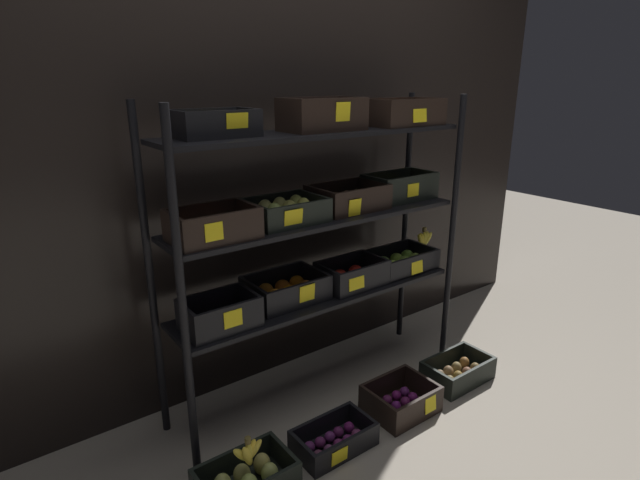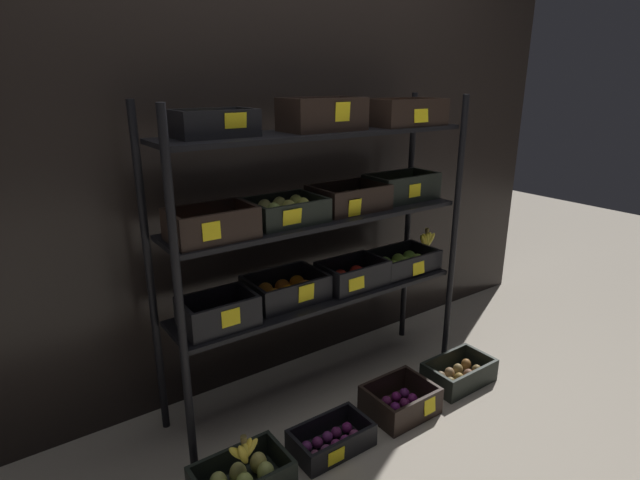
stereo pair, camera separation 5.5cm
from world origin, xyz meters
The scene contains 7 objects.
ground_plane centered at (0.00, 0.00, 0.00)m, with size 10.00×10.00×0.00m, color gray.
storefront_wall centered at (0.00, 0.37, 1.34)m, with size 3.88×0.12×2.69m, color black.
display_rack centered at (0.03, 0.00, 0.90)m, with size 1.61×0.37×1.44m.
crate_ground_plum centered at (-0.21, -0.38, 0.04)m, with size 0.35×0.21×0.11m.
crate_ground_center_plum centered at (0.20, -0.37, 0.05)m, with size 0.31×0.26×0.13m.
crate_ground_kiwi centered at (0.62, -0.37, 0.05)m, with size 0.36×0.22×0.12m.
banana_bunch_loose centered at (-0.62, -0.37, 0.18)m, with size 0.14×0.05×0.13m.
Camera 1 is at (-1.32, -1.77, 1.51)m, focal length 28.18 mm.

